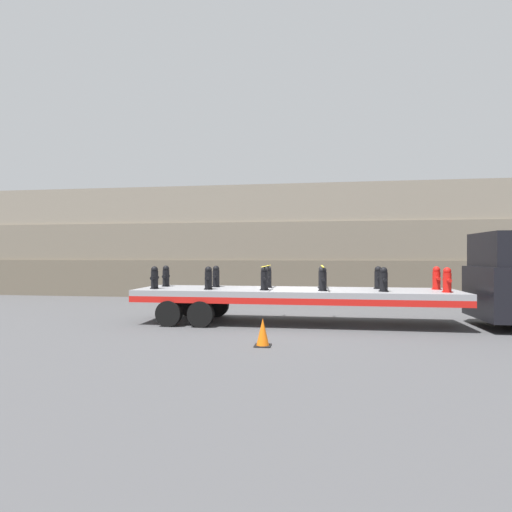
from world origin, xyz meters
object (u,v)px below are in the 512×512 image
fire_hydrant_black_near_2 (264,279)px  fire_hydrant_red_near_5 (447,280)px  fire_hydrant_black_far_1 (216,277)px  fire_hydrant_black_near_4 (384,280)px  fire_hydrant_black_near_3 (323,279)px  traffic_cone (263,332)px  fire_hydrant_black_far_0 (166,276)px  fire_hydrant_black_near_1 (208,278)px  fire_hydrant_red_far_5 (436,278)px  flatbed_trailer (280,295)px  fire_hydrant_black_far_2 (268,277)px  fire_hydrant_black_far_4 (378,278)px  fire_hydrant_black_near_0 (155,278)px  fire_hydrant_black_far_3 (322,277)px

fire_hydrant_black_near_2 → fire_hydrant_red_near_5: (5.65, 0.00, 0.00)m
fire_hydrant_black_far_1 → fire_hydrant_black_near_4: same height
fire_hydrant_black_near_3 → traffic_cone: fire_hydrant_black_near_3 is taller
traffic_cone → fire_hydrant_black_near_3: bearing=62.0°
fire_hydrant_black_far_0 → fire_hydrant_black_near_1: bearing=-29.4°
fire_hydrant_red_far_5 → fire_hydrant_black_far_0: bearing=180.0°
flatbed_trailer → fire_hydrant_black_far_1: bearing=167.2°
fire_hydrant_black_far_2 → fire_hydrant_black_near_4: same height
fire_hydrant_black_far_4 → fire_hydrant_red_far_5: same height
fire_hydrant_black_near_0 → fire_hydrant_red_far_5: bearing=6.4°
fire_hydrant_black_near_4 → fire_hydrant_black_far_4: bearing=90.0°
fire_hydrant_black_near_0 → fire_hydrant_black_near_1: same height
fire_hydrant_black_far_4 → fire_hydrant_red_far_5: size_ratio=1.00×
flatbed_trailer → fire_hydrant_black_far_3: size_ratio=13.80×
fire_hydrant_black_far_1 → fire_hydrant_black_near_2: same height
fire_hydrant_black_near_1 → fire_hydrant_black_far_1: (0.00, 1.06, 0.00)m
flatbed_trailer → fire_hydrant_black_near_4: (3.31, -0.53, 0.57)m
fire_hydrant_black_far_0 → fire_hydrant_black_near_4: same height
fire_hydrant_black_near_0 → fire_hydrant_black_near_2: same height
fire_hydrant_black_far_0 → fire_hydrant_black_far_4: size_ratio=1.00×
fire_hydrant_red_far_5 → fire_hydrant_black_near_4: bearing=-150.6°
fire_hydrant_black_far_3 → fire_hydrant_black_far_4: (1.88, 0.00, 0.00)m
fire_hydrant_black_far_4 → fire_hydrant_black_near_1: bearing=-169.4°
fire_hydrant_black_near_0 → fire_hydrant_black_far_1: size_ratio=1.00×
fire_hydrant_black_far_2 → fire_hydrant_black_near_4: 3.91m
fire_hydrant_black_near_2 → fire_hydrant_red_near_5: same height
flatbed_trailer → traffic_cone: bearing=-92.4°
fire_hydrant_red_far_5 → fire_hydrant_black_near_2: bearing=-169.4°
fire_hydrant_black_far_1 → fire_hydrant_red_near_5: same height
fire_hydrant_black_far_1 → fire_hydrant_black_far_2: (1.88, 0.00, 0.00)m
fire_hydrant_black_far_2 → fire_hydrant_red_near_5: bearing=-10.6°
fire_hydrant_black_far_1 → fire_hydrant_black_far_2: same height
fire_hydrant_black_near_4 → fire_hydrant_black_far_3: bearing=150.6°
fire_hydrant_black_near_1 → fire_hydrant_black_far_4: 5.75m
fire_hydrant_black_near_1 → fire_hydrant_black_far_0: bearing=150.6°
fire_hydrant_black_near_0 → fire_hydrant_black_near_3: bearing=0.0°
traffic_cone → flatbed_trailer: bearing=87.6°
fire_hydrant_black_far_2 → fire_hydrant_black_near_4: (3.77, -1.06, 0.00)m
fire_hydrant_black_far_0 → fire_hydrant_black_far_2: (3.77, 0.00, 0.00)m
fire_hydrant_black_near_4 → fire_hydrant_red_near_5: size_ratio=1.00×
fire_hydrant_black_near_0 → fire_hydrant_black_far_1: 2.16m
fire_hydrant_black_far_0 → fire_hydrant_black_far_3: (5.65, 0.00, 0.00)m
fire_hydrant_black_near_0 → fire_hydrant_black_far_0: 1.06m
flatbed_trailer → fire_hydrant_red_near_5: size_ratio=13.80×
fire_hydrant_black_near_0 → fire_hydrant_black_far_2: 3.91m
traffic_cone → fire_hydrant_black_far_4: bearing=49.3°
fire_hydrant_black_near_0 → fire_hydrant_red_far_5: size_ratio=1.00×
fire_hydrant_black_near_2 → traffic_cone: (0.31, -2.95, -1.19)m
fire_hydrant_black_near_1 → traffic_cone: 3.86m
fire_hydrant_black_far_0 → fire_hydrant_black_far_3: 5.65m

